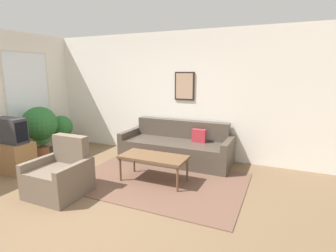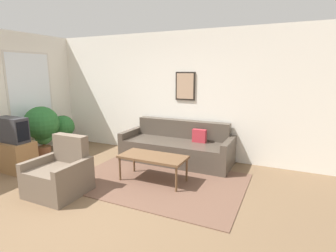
{
  "view_description": "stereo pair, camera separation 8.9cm",
  "coord_description": "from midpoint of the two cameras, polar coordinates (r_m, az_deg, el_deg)",
  "views": [
    {
      "loc": [
        2.57,
        -2.57,
        1.85
      ],
      "look_at": [
        0.61,
        1.84,
        0.85
      ],
      "focal_mm": 28.0,
      "sensor_mm": 36.0,
      "label": 1
    },
    {
      "loc": [
        2.65,
        -2.53,
        1.85
      ],
      "look_at": [
        0.61,
        1.84,
        0.85
      ],
      "focal_mm": 28.0,
      "sensor_mm": 36.0,
      "label": 2
    }
  ],
  "objects": [
    {
      "name": "potted_plant_tall",
      "position": [
        6.4,
        -26.47,
        0.25
      ],
      "size": [
        0.74,
        0.74,
        1.11
      ],
      "color": "#935638",
      "rests_on": "ground_plane"
    },
    {
      "name": "area_rug",
      "position": [
        4.61,
        -2.65,
        -11.86
      ],
      "size": [
        2.88,
        1.95,
        0.01
      ],
      "color": "brown",
      "rests_on": "ground_plane"
    },
    {
      "name": "ground_plane",
      "position": [
        4.09,
        -20.01,
        -15.92
      ],
      "size": [
        16.0,
        16.0,
        0.0
      ],
      "primitive_type": "plane",
      "color": "brown"
    },
    {
      "name": "couch",
      "position": [
        5.51,
        1.47,
        -4.71
      ],
      "size": [
        2.29,
        0.9,
        0.83
      ],
      "color": "#4C4238",
      "rests_on": "ground_plane"
    },
    {
      "name": "potted_plant_by_window",
      "position": [
        6.82,
        -22.57,
        -0.46
      ],
      "size": [
        0.54,
        0.54,
        0.82
      ],
      "color": "#935638",
      "rests_on": "ground_plane"
    },
    {
      "name": "wall_back",
      "position": [
        5.97,
        -1.97,
        6.92
      ],
      "size": [
        8.0,
        0.09,
        2.7
      ],
      "color": "white",
      "rests_on": "ground_plane"
    },
    {
      "name": "tv_stand",
      "position": [
        5.77,
        -31.06,
        -5.8
      ],
      "size": [
        0.76,
        0.45,
        0.56
      ],
      "color": "olive",
      "rests_on": "ground_plane"
    },
    {
      "name": "armchair",
      "position": [
        4.42,
        -22.93,
        -10.0
      ],
      "size": [
        0.78,
        0.76,
        0.87
      ],
      "rotation": [
        0.0,
        0.0,
        0.11
      ],
      "color": "#6B5B4C",
      "rests_on": "ground_plane"
    },
    {
      "name": "coffee_table",
      "position": [
        4.47,
        -3.72,
        -6.97
      ],
      "size": [
        1.13,
        0.53,
        0.46
      ],
      "color": "brown",
      "rests_on": "ground_plane"
    },
    {
      "name": "potted_plant_small",
      "position": [
        6.55,
        -26.12,
        -2.47
      ],
      "size": [
        0.38,
        0.38,
        0.61
      ],
      "color": "beige",
      "rests_on": "ground_plane"
    },
    {
      "name": "tv",
      "position": [
        5.65,
        -31.6,
        -0.82
      ],
      "size": [
        0.65,
        0.28,
        0.46
      ],
      "color": "#2D2D33",
      "rests_on": "tv_stand"
    }
  ]
}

